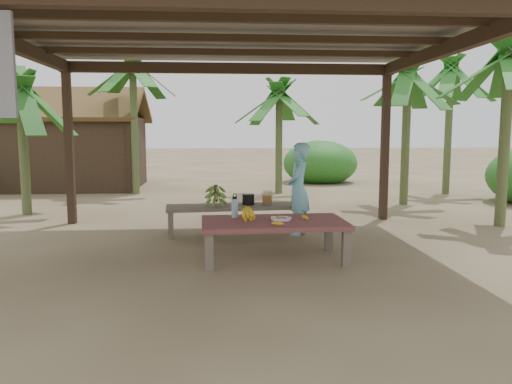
{
  "coord_description": "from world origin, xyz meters",
  "views": [
    {
      "loc": [
        -0.24,
        -6.58,
        1.62
      ],
      "look_at": [
        0.28,
        0.07,
        0.8
      ],
      "focal_mm": 35.0,
      "sensor_mm": 36.0,
      "label": 1
    }
  ],
  "objects": [
    {
      "name": "pavilion",
      "position": [
        -0.01,
        -0.01,
        2.78
      ],
      "size": [
        6.6,
        5.6,
        2.95
      ],
      "color": "black",
      "rests_on": "ground"
    },
    {
      "name": "work_table",
      "position": [
        0.46,
        -0.44,
        0.43
      ],
      "size": [
        1.83,
        1.06,
        0.5
      ],
      "rotation": [
        0.0,
        0.0,
        0.03
      ],
      "color": "brown",
      "rests_on": "ground"
    },
    {
      "name": "green_banana_stalk",
      "position": [
        -0.27,
        1.19,
        0.62
      ],
      "size": [
        0.33,
        0.33,
        0.35
      ],
      "primitive_type": null,
      "rotation": [
        0.0,
        0.0,
        0.09
      ],
      "color": "#598C2D",
      "rests_on": "bench"
    },
    {
      "name": "ground",
      "position": [
        0.0,
        0.0,
        0.0
      ],
      "size": [
        80.0,
        80.0,
        0.0
      ],
      "primitive_type": "plane",
      "color": "brown",
      "rests_on": "ground"
    },
    {
      "name": "plate",
      "position": [
        0.55,
        -0.43,
        0.52
      ],
      "size": [
        0.26,
        0.26,
        0.04
      ],
      "color": "white",
      "rests_on": "work_table"
    },
    {
      "name": "water_flask",
      "position": [
        -0.02,
        -0.17,
        0.63
      ],
      "size": [
        0.09,
        0.09,
        0.32
      ],
      "color": "#3D8EBF",
      "rests_on": "work_table"
    },
    {
      "name": "banana_plant_e",
      "position": [
        4.56,
        1.46,
        2.63
      ],
      "size": [
        1.8,
        1.8,
        3.12
      ],
      "color": "#596638",
      "rests_on": "ground"
    },
    {
      "name": "cooking_pot",
      "position": [
        0.25,
        1.26,
        0.53
      ],
      "size": [
        0.19,
        0.19,
        0.16
      ],
      "primitive_type": "cylinder",
      "color": "black",
      "rests_on": "bench"
    },
    {
      "name": "woman",
      "position": [
        1.01,
        1.05,
        0.72
      ],
      "size": [
        0.49,
        0.61,
        1.44
      ],
      "primitive_type": "imported",
      "rotation": [
        0.0,
        0.0,
        -1.89
      ],
      "color": "#76C4DF",
      "rests_on": "ground"
    },
    {
      "name": "hut",
      "position": [
        -4.5,
        8.0,
        1.1
      ],
      "size": [
        4.4,
        3.43,
        2.85
      ],
      "color": "black",
      "rests_on": "ground"
    },
    {
      "name": "bench",
      "position": [
        0.05,
        1.22,
        0.39
      ],
      "size": [
        2.24,
        0.79,
        0.45
      ],
      "rotation": [
        0.0,
        0.0,
        0.09
      ],
      "color": "brown",
      "rests_on": "ground"
    },
    {
      "name": "banana_plant_n",
      "position": [
        1.35,
        6.25,
        2.34
      ],
      "size": [
        1.8,
        1.8,
        2.82
      ],
      "color": "#596638",
      "rests_on": "ground"
    },
    {
      "name": "banana_plant_far",
      "position": [
        5.64,
        5.81,
        2.91
      ],
      "size": [
        1.8,
        1.8,
        3.4
      ],
      "color": "#596638",
      "rests_on": "ground"
    },
    {
      "name": "ripe_banana_bunch",
      "position": [
        0.08,
        -0.34,
        0.59
      ],
      "size": [
        0.33,
        0.29,
        0.18
      ],
      "primitive_type": null,
      "rotation": [
        0.0,
        0.0,
        -0.14
      ],
      "color": "gold",
      "rests_on": "work_table"
    },
    {
      "name": "loose_banana_side",
      "position": [
        0.87,
        -0.38,
        0.52
      ],
      "size": [
        0.1,
        0.14,
        0.04
      ],
      "primitive_type": "ellipsoid",
      "rotation": [
        0.0,
        0.0,
        0.51
      ],
      "color": "gold",
      "rests_on": "work_table"
    },
    {
      "name": "banana_plant_w",
      "position": [
        -3.95,
        3.33,
        2.17
      ],
      "size": [
        1.8,
        1.8,
        2.65
      ],
      "color": "#596638",
      "rests_on": "ground"
    },
    {
      "name": "loose_banana_front",
      "position": [
        0.47,
        -0.76,
        0.52
      ],
      "size": [
        0.16,
        0.07,
        0.04
      ],
      "primitive_type": "ellipsoid",
      "rotation": [
        0.0,
        0.0,
        1.76
      ],
      "color": "gold",
      "rests_on": "work_table"
    },
    {
      "name": "banana_plant_nw",
      "position": [
        -2.34,
        6.4,
        3.02
      ],
      "size": [
        1.8,
        1.8,
        3.52
      ],
      "color": "#596638",
      "rests_on": "ground"
    },
    {
      "name": "banana_plant_ne",
      "position": [
        3.85,
        4.04,
        2.58
      ],
      "size": [
        1.8,
        1.8,
        3.07
      ],
      "color": "#596638",
      "rests_on": "ground"
    },
    {
      "name": "skewer_rack",
      "position": [
        0.54,
        1.21,
        0.57
      ],
      "size": [
        0.19,
        0.1,
        0.24
      ],
      "primitive_type": null,
      "rotation": [
        0.0,
        0.0,
        0.09
      ],
      "color": "#A57F47",
      "rests_on": "bench"
    }
  ]
}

